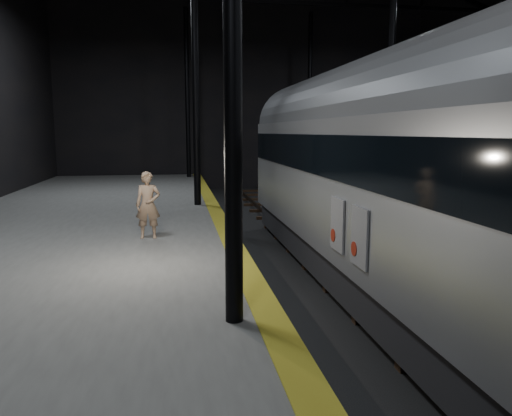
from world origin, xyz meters
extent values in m
plane|color=black|center=(0.00, 0.00, 0.00)|extent=(44.00, 44.00, 0.00)
cube|color=#525250|center=(-7.50, 0.00, 0.50)|extent=(9.00, 43.80, 1.00)
cube|color=olive|center=(-3.25, 0.00, 1.00)|extent=(0.50, 43.80, 0.01)
cube|color=#3F3328|center=(-0.72, 0.00, 0.17)|extent=(0.08, 43.00, 0.14)
cube|color=#3F3328|center=(0.72, 0.00, 0.17)|extent=(0.08, 43.00, 0.14)
cube|color=black|center=(0.00, 0.00, 0.06)|extent=(2.40, 42.00, 0.12)
cylinder|color=black|center=(-3.80, 8.00, 6.00)|extent=(0.26, 0.26, 10.00)
cylinder|color=black|center=(3.80, 8.00, 6.00)|extent=(0.26, 0.26, 10.00)
cylinder|color=black|center=(-3.80, 20.00, 6.00)|extent=(0.26, 0.26, 10.00)
cylinder|color=black|center=(3.80, 20.00, 6.00)|extent=(0.26, 0.26, 10.00)
cube|color=black|center=(0.00, 14.00, 10.00)|extent=(23.60, 0.15, 0.18)
cube|color=#AAADB2|center=(0.00, -1.90, 2.55)|extent=(2.89, 19.96, 2.99)
cube|color=black|center=(0.00, -1.90, 0.67)|extent=(2.65, 19.56, 0.85)
cube|color=black|center=(0.00, -1.90, 3.24)|extent=(2.95, 19.66, 0.90)
cylinder|color=slate|center=(0.00, -1.90, 4.04)|extent=(2.84, 19.76, 2.84)
cube|color=black|center=(0.00, 5.09, 0.30)|extent=(1.80, 2.20, 0.35)
cube|color=silver|center=(-1.48, -2.90, 1.95)|extent=(0.04, 0.75, 1.05)
cube|color=silver|center=(-1.48, -1.70, 1.95)|extent=(0.04, 0.75, 1.05)
cylinder|color=maroon|center=(-1.50, -2.72, 1.70)|extent=(0.03, 0.26, 0.26)
cylinder|color=maroon|center=(-1.50, -1.52, 1.70)|extent=(0.03, 0.26, 0.26)
imported|color=tan|center=(-5.34, 2.12, 1.87)|extent=(0.64, 0.42, 1.75)
camera|label=1|loc=(-4.60, -10.99, 3.76)|focal=35.00mm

